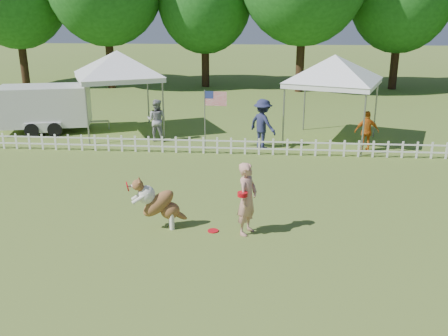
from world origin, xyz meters
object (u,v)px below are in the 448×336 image
(canopy_tent_right, at_px, (332,100))
(spectator_b, at_px, (263,124))
(flag_pole, at_px, (205,120))
(cargo_trailer, at_px, (45,109))
(spectator_c, at_px, (367,131))
(dog, at_px, (159,203))
(canopy_tent_left, at_px, (120,93))
(frisbee_on_turf, at_px, (213,231))
(spectator_a, at_px, (157,120))
(handler, at_px, (247,199))

(canopy_tent_right, xyz_separation_m, spectator_b, (-2.63, -1.12, -0.72))
(flag_pole, relative_size, spectator_b, 1.21)
(cargo_trailer, distance_m, spectator_c, 13.03)
(dog, bearing_deg, canopy_tent_left, 93.55)
(dog, relative_size, spectator_b, 0.70)
(dog, bearing_deg, cargo_trailer, 108.90)
(frisbee_on_turf, relative_size, spectator_a, 0.16)
(frisbee_on_turf, bearing_deg, cargo_trailer, 131.02)
(spectator_b, bearing_deg, canopy_tent_left, 25.27)
(spectator_b, height_order, spectator_c, spectator_b)
(canopy_tent_right, relative_size, cargo_trailer, 0.73)
(handler, distance_m, flag_pole, 7.23)
(canopy_tent_right, bearing_deg, flag_pole, -142.55)
(frisbee_on_turf, bearing_deg, handler, -1.67)
(frisbee_on_turf, height_order, spectator_a, spectator_a)
(canopy_tent_right, distance_m, spectator_a, 6.83)
(dog, height_order, flag_pole, flag_pole)
(handler, xyz_separation_m, cargo_trailer, (-8.81, 9.24, 0.12))
(frisbee_on_turf, distance_m, canopy_tent_left, 10.60)
(spectator_b, bearing_deg, canopy_tent_right, -113.89)
(spectator_b, relative_size, spectator_c, 1.24)
(flag_pole, bearing_deg, canopy_tent_left, 152.13)
(canopy_tent_right, bearing_deg, canopy_tent_left, -165.85)
(canopy_tent_right, distance_m, spectator_c, 1.92)
(canopy_tent_right, height_order, spectator_b, canopy_tent_right)
(dog, distance_m, canopy_tent_right, 9.88)
(canopy_tent_left, distance_m, cargo_trailer, 3.26)
(canopy_tent_left, bearing_deg, handler, -83.71)
(frisbee_on_turf, distance_m, cargo_trailer, 12.25)
(canopy_tent_left, bearing_deg, spectator_c, -36.61)
(spectator_a, bearing_deg, canopy_tent_left, -23.67)
(cargo_trailer, bearing_deg, spectator_b, -25.33)
(handler, bearing_deg, dog, 111.72)
(handler, relative_size, dog, 1.33)
(dog, height_order, frisbee_on_turf, dog)
(cargo_trailer, distance_m, spectator_a, 5.08)
(canopy_tent_left, height_order, cargo_trailer, canopy_tent_left)
(dog, relative_size, flag_pole, 0.58)
(canopy_tent_left, distance_m, spectator_a, 2.28)
(dog, bearing_deg, frisbee_on_turf, -20.11)
(cargo_trailer, height_order, spectator_c, cargo_trailer)
(spectator_a, distance_m, spectator_c, 7.96)
(dog, relative_size, spectator_a, 0.79)
(handler, distance_m, canopy_tent_left, 10.91)
(canopy_tent_right, relative_size, flag_pole, 1.47)
(dog, height_order, canopy_tent_right, canopy_tent_right)
(frisbee_on_turf, height_order, canopy_tent_left, canopy_tent_left)
(canopy_tent_right, relative_size, spectator_c, 2.21)
(handler, distance_m, spectator_a, 9.01)
(dog, xyz_separation_m, spectator_a, (-1.78, 8.07, 0.17))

